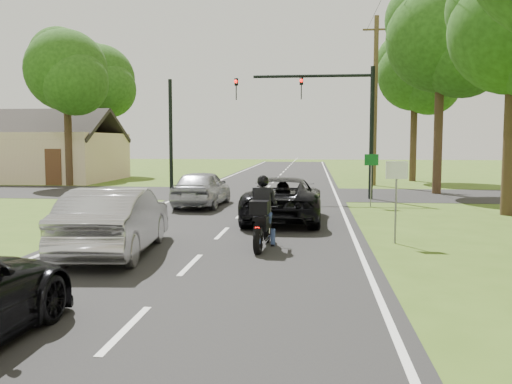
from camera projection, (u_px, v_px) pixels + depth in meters
ground at (191, 265)px, 11.52m from camera, size 140.00×140.00×0.00m
road at (247, 208)px, 21.42m from camera, size 8.00×100.00×0.01m
cross_road at (262, 194)px, 27.36m from camera, size 60.00×7.00×0.01m
motorcycle_rider at (263, 220)px, 13.22m from camera, size 0.60×2.13×1.84m
dark_suv at (284, 199)px, 17.88m from camera, size 2.46×5.26×1.46m
silver_sedan at (115, 221)px, 12.61m from camera, size 2.07×4.84×1.55m
silver_suv at (202, 188)px, 21.87m from camera, size 1.90×4.39×1.47m
traffic_signal at (331, 108)px, 24.64m from camera, size 6.38×0.44×6.00m
signal_pole_far at (171, 135)px, 29.61m from camera, size 0.20×0.20×6.00m
utility_pole_far at (375, 100)px, 32.18m from camera, size 1.60×0.28×10.00m
sign_white at (396, 182)px, 13.83m from camera, size 0.55×0.07×2.12m
sign_green at (371, 167)px, 21.73m from camera, size 0.55×0.07×2.12m
tree_row_d at (448, 43)px, 26.47m from camera, size 5.76×5.58×10.45m
tree_row_e at (420, 77)px, 35.41m from camera, size 5.28×5.12×9.61m
tree_left_near at (69, 75)px, 31.73m from camera, size 5.12×4.96×9.22m
tree_left_far at (102, 83)px, 41.76m from camera, size 5.76×5.58×10.14m
house at (39, 154)px, 36.80m from camera, size 10.20×8.00×4.84m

